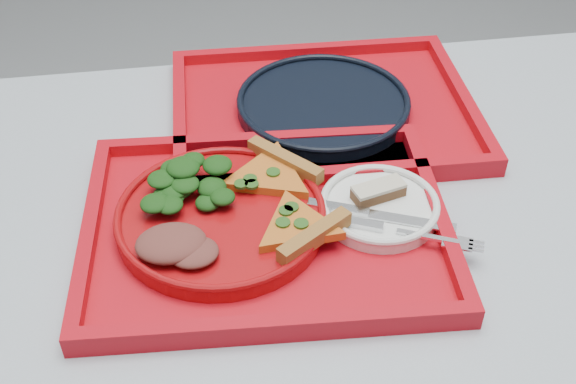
# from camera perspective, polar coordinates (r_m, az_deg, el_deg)

# --- Properties ---
(table) EXTENTS (1.60, 0.80, 0.75)m
(table) POSITION_cam_1_polar(r_m,az_deg,el_deg) (1.01, 6.38, -4.17)
(table) COLOR #9FA8B2
(table) RESTS_ON ground
(tray_main) EXTENTS (0.47, 0.38, 0.01)m
(tray_main) POSITION_cam_1_polar(r_m,az_deg,el_deg) (0.91, -1.74, -2.90)
(tray_main) COLOR #B70914
(tray_main) RESTS_ON table
(tray_far) EXTENTS (0.46, 0.37, 0.01)m
(tray_far) POSITION_cam_1_polar(r_m,az_deg,el_deg) (1.11, 2.79, 6.23)
(tray_far) COLOR #B70914
(tray_far) RESTS_ON table
(dinner_plate) EXTENTS (0.26, 0.26, 0.02)m
(dinner_plate) POSITION_cam_1_polar(r_m,az_deg,el_deg) (0.90, -5.31, -2.14)
(dinner_plate) COLOR #9C0A0D
(dinner_plate) RESTS_ON tray_main
(side_plate) EXTENTS (0.15, 0.15, 0.01)m
(side_plate) POSITION_cam_1_polar(r_m,az_deg,el_deg) (0.92, 7.22, -1.32)
(side_plate) COLOR white
(side_plate) RESTS_ON tray_main
(navy_plate) EXTENTS (0.26, 0.26, 0.02)m
(navy_plate) POSITION_cam_1_polar(r_m,az_deg,el_deg) (1.10, 2.81, 6.83)
(navy_plate) COLOR black
(navy_plate) RESTS_ON tray_far
(pizza_slice_a) EXTENTS (0.16, 0.16, 0.02)m
(pizza_slice_a) POSITION_cam_1_polar(r_m,az_deg,el_deg) (0.86, 0.70, -2.50)
(pizza_slice_a) COLOR orange
(pizza_slice_a) RESTS_ON dinner_plate
(pizza_slice_b) EXTENTS (0.18, 0.17, 0.02)m
(pizza_slice_b) POSITION_cam_1_polar(r_m,az_deg,el_deg) (0.94, -1.53, 1.53)
(pizza_slice_b) COLOR orange
(pizza_slice_b) RESTS_ON dinner_plate
(salad_heap) EXTENTS (0.10, 0.09, 0.05)m
(salad_heap) POSITION_cam_1_polar(r_m,az_deg,el_deg) (0.91, -7.83, 1.01)
(salad_heap) COLOR black
(salad_heap) RESTS_ON dinner_plate
(meat_portion) EXTENTS (0.08, 0.07, 0.03)m
(meat_portion) POSITION_cam_1_polar(r_m,az_deg,el_deg) (0.85, -9.23, -4.02)
(meat_portion) COLOR brown
(meat_portion) RESTS_ON dinner_plate
(dessert_bar) EXTENTS (0.07, 0.04, 0.02)m
(dessert_bar) POSITION_cam_1_polar(r_m,az_deg,el_deg) (0.92, 7.16, 0.07)
(dessert_bar) COLOR #522E1B
(dessert_bar) RESTS_ON side_plate
(knife) EXTENTS (0.18, 0.09, 0.01)m
(knife) POSITION_cam_1_polar(r_m,az_deg,el_deg) (0.90, 7.35, -1.81)
(knife) COLOR silver
(knife) RESTS_ON side_plate
(fork) EXTENTS (0.18, 0.10, 0.01)m
(fork) POSITION_cam_1_polar(r_m,az_deg,el_deg) (0.88, 8.47, -2.99)
(fork) COLOR silver
(fork) RESTS_ON side_plate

